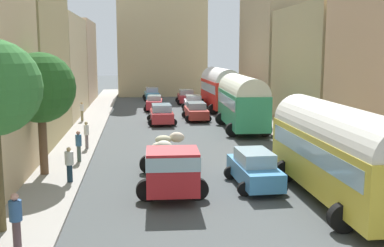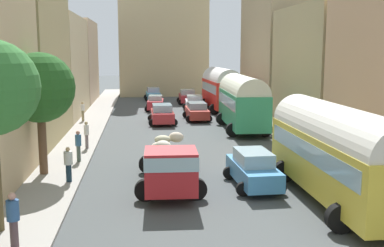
{
  "view_description": "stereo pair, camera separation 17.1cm",
  "coord_description": "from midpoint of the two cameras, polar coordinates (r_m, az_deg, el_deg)",
  "views": [
    {
      "loc": [
        -3.38,
        -9.44,
        6.04
      ],
      "look_at": [
        0.0,
        19.1,
        1.49
      ],
      "focal_mm": 43.34,
      "sensor_mm": 36.0,
      "label": 1
    },
    {
      "loc": [
        -3.21,
        -9.46,
        6.04
      ],
      "look_at": [
        0.0,
        19.1,
        1.49
      ],
      "focal_mm": 43.34,
      "sensor_mm": 36.0,
      "label": 2
    }
  ],
  "objects": [
    {
      "name": "ground_plane",
      "position": [
        37.09,
        -1.23,
        -0.37
      ],
      "size": [
        154.0,
        154.0,
        0.0
      ],
      "primitive_type": "plane",
      "color": "#484C4D"
    },
    {
      "name": "sidewalk_left",
      "position": [
        37.14,
        -12.44,
        -0.46
      ],
      "size": [
        2.5,
        70.0,
        0.14
      ],
      "primitive_type": "cube",
      "color": "#9F9B94",
      "rests_on": "ground"
    },
    {
      "name": "sidewalk_right",
      "position": [
        38.41,
        9.61,
        -0.06
      ],
      "size": [
        2.5,
        70.0,
        0.14
      ],
      "primitive_type": "cube",
      "color": "gray",
      "rests_on": "ground"
    },
    {
      "name": "building_left_2",
      "position": [
        32.22,
        -20.21,
        8.97
      ],
      "size": [
        4.68,
        10.84,
        12.66
      ],
      "color": "tan",
      "rests_on": "ground"
    },
    {
      "name": "building_left_3",
      "position": [
        43.95,
        -17.28,
        6.65
      ],
      "size": [
        5.99,
        12.36,
        9.09
      ],
      "color": "beige",
      "rests_on": "ground"
    },
    {
      "name": "building_left_4",
      "position": [
        56.21,
        -14.5,
        7.35
      ],
      "size": [
        5.18,
        11.27,
        9.4
      ],
      "color": "beige",
      "rests_on": "ground"
    },
    {
      "name": "building_right_2",
      "position": [
        37.4,
        15.43,
        6.64
      ],
      "size": [
        4.11,
        11.4,
        9.41
      ],
      "color": "tan",
      "rests_on": "ground"
    },
    {
      "name": "building_right_3",
      "position": [
        49.52,
        10.69,
        9.71
      ],
      "size": [
        5.29,
        12.45,
        13.56
      ],
      "color": "tan",
      "rests_on": "ground"
    },
    {
      "name": "distant_church",
      "position": [
        63.96,
        -3.51,
        9.97
      ],
      "size": [
        11.67,
        7.59,
        21.05
      ],
      "color": "tan",
      "rests_on": "ground"
    },
    {
      "name": "parked_bus_0",
      "position": [
        19.2,
        17.64,
        -3.08
      ],
      "size": [
        3.29,
        9.79,
        3.92
      ],
      "color": "gold",
      "rests_on": "ground"
    },
    {
      "name": "parked_bus_1",
      "position": [
        35.19,
        6.38,
        2.84
      ],
      "size": [
        3.51,
        8.71,
        4.16
      ],
      "color": "#2F9666",
      "rests_on": "ground"
    },
    {
      "name": "parked_bus_2",
      "position": [
        46.6,
        3.69,
        4.47
      ],
      "size": [
        3.5,
        8.38,
        4.29
      ],
      "color": "red",
      "rests_on": "ground"
    },
    {
      "name": "cargo_truck_0",
      "position": [
        20.23,
        -2.56,
        -5.05
      ],
      "size": [
        3.12,
        7.35,
        2.16
      ],
      "color": "#B12126",
      "rests_on": "ground"
    },
    {
      "name": "car_0",
      "position": [
        38.41,
        -3.57,
        1.17
      ],
      "size": [
        2.38,
        4.29,
        1.63
      ],
      "color": "#BC2C30",
      "rests_on": "ground"
    },
    {
      "name": "car_1",
      "position": [
        46.83,
        -4.41,
        2.54
      ],
      "size": [
        2.28,
        3.75,
        1.56
      ],
      "color": "#B82730",
      "rests_on": "ground"
    },
    {
      "name": "car_2",
      "position": [
        56.66,
        -4.72,
        3.65
      ],
      "size": [
        2.27,
        4.12,
        1.58
      ],
      "color": "#4798C7",
      "rests_on": "ground"
    },
    {
      "name": "car_3",
      "position": [
        20.92,
        7.76,
        -5.55
      ],
      "size": [
        2.24,
        4.25,
        1.63
      ],
      "color": "#448DCA",
      "rests_on": "ground"
    },
    {
      "name": "car_4",
      "position": [
        40.4,
        0.73,
        1.53
      ],
      "size": [
        2.29,
        4.37,
        1.56
      ],
      "color": "#B8322A",
      "rests_on": "ground"
    },
    {
      "name": "car_5",
      "position": [
        46.48,
        0.39,
        2.53
      ],
      "size": [
        2.41,
        4.02,
        1.59
      ],
      "color": "silver",
      "rests_on": "ground"
    },
    {
      "name": "car_6",
      "position": [
        52.81,
        -0.48,
        3.32
      ],
      "size": [
        2.37,
        4.09,
        1.63
      ],
      "color": "#AE262D",
      "rests_on": "ground"
    },
    {
      "name": "pedestrian_0",
      "position": [
        25.45,
        -13.63,
        -2.57
      ],
      "size": [
        0.45,
        0.45,
        1.81
      ],
      "color": "#43544A",
      "rests_on": "ground"
    },
    {
      "name": "pedestrian_1",
      "position": [
        28.73,
        -12.69,
        -1.24
      ],
      "size": [
        0.43,
        0.43,
        1.79
      ],
      "color": "slate",
      "rests_on": "ground"
    },
    {
      "name": "pedestrian_2",
      "position": [
        21.67,
        -14.75,
        -4.78
      ],
      "size": [
        0.4,
        0.4,
        1.74
      ],
      "color": "#1A303E",
      "rests_on": "ground"
    },
    {
      "name": "pedestrian_3",
      "position": [
        39.94,
        -13.18,
        1.57
      ],
      "size": [
        0.43,
        0.43,
        1.78
      ],
      "color": "olive",
      "rests_on": "ground"
    },
    {
      "name": "pedestrian_4",
      "position": [
        15.13,
        -20.84,
        -10.84
      ],
      "size": [
        0.4,
        0.4,
        1.85
      ],
      "color": "#513E43",
      "rests_on": "ground"
    },
    {
      "name": "roadside_tree_1",
      "position": [
        22.93,
        -18.03,
        4.15
      ],
      "size": [
        3.32,
        3.32,
        5.97
      ],
      "color": "brown",
      "rests_on": "ground"
    }
  ]
}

